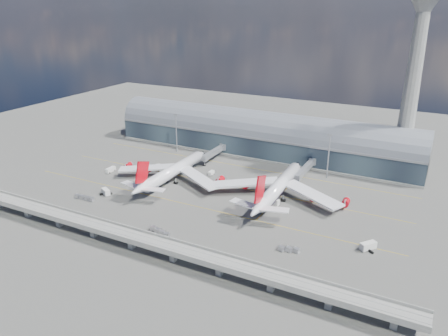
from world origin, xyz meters
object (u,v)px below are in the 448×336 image
at_px(control_tower, 412,83).
at_px(service_truck_4, 211,173).
at_px(airliner_left, 172,172).
at_px(service_truck_1, 106,192).
at_px(cargo_train_1, 160,232).
at_px(airliner_right, 278,187).
at_px(cargo_train_2, 289,249).
at_px(service_truck_5, 159,168).
at_px(service_truck_3, 368,246).
at_px(floodlight_mast_right, 329,155).
at_px(floodlight_mast_left, 176,132).
at_px(service_truck_0, 111,170).
at_px(service_truck_2, 270,201).
at_px(cargo_train_0, 84,198).

height_order(control_tower, service_truck_4, control_tower).
bearing_deg(service_truck_4, airliner_left, -127.29).
xyz_separation_m(service_truck_1, cargo_train_1, (48.01, -20.47, -0.64)).
height_order(airliner_right, cargo_train_1, airliner_right).
bearing_deg(cargo_train_2, airliner_left, 78.64).
xyz_separation_m(control_tower, service_truck_5, (-125.93, -60.76, -50.14)).
xyz_separation_m(service_truck_3, cargo_train_1, (-81.40, -27.82, -0.68)).
xyz_separation_m(control_tower, floodlight_mast_right, (-35.00, -28.00, -38.00)).
bearing_deg(floodlight_mast_left, airliner_left, -59.79).
bearing_deg(airliner_right, service_truck_0, -176.27).
xyz_separation_m(control_tower, service_truck_1, (-129.70, -102.74, -49.99)).
bearing_deg(service_truck_0, service_truck_4, 23.02).
relative_size(service_truck_2, service_truck_4, 2.11).
bearing_deg(service_truck_4, service_truck_5, -167.45).
xyz_separation_m(airliner_right, cargo_train_0, (-85.55, -46.11, -4.99)).
bearing_deg(cargo_train_1, service_truck_2, -47.70).
bearing_deg(control_tower, cargo_train_1, -123.55).
relative_size(service_truck_0, cargo_train_1, 0.58).
relative_size(control_tower, service_truck_0, 15.34).
distance_m(service_truck_4, cargo_train_0, 70.82).
relative_size(service_truck_4, service_truck_5, 0.69).
height_order(floodlight_mast_right, cargo_train_2, floodlight_mast_right).
distance_m(service_truck_0, cargo_train_2, 126.14).
bearing_deg(floodlight_mast_left, service_truck_1, -85.94).
distance_m(floodlight_mast_left, cargo_train_2, 136.36).
height_order(airliner_left, airliner_right, airliner_right).
distance_m(control_tower, service_truck_2, 102.76).
relative_size(service_truck_3, cargo_train_2, 0.79).
xyz_separation_m(floodlight_mast_right, service_truck_2, (-15.54, -46.23, -11.94)).
relative_size(service_truck_0, service_truck_3, 0.97).
bearing_deg(airliner_left, service_truck_0, -174.64).
distance_m(service_truck_3, cargo_train_1, 86.02).
relative_size(floodlight_mast_right, service_truck_3, 3.70).
distance_m(control_tower, cargo_train_2, 125.50).
distance_m(control_tower, cargo_train_0, 182.84).
xyz_separation_m(service_truck_1, service_truck_3, (129.41, 7.35, 0.04)).
xyz_separation_m(airliner_right, service_truck_1, (-80.03, -36.68, -4.36)).
xyz_separation_m(service_truck_5, cargo_train_2, (98.06, -50.64, -0.48)).
bearing_deg(service_truck_3, floodlight_mast_left, -168.17).
relative_size(control_tower, cargo_train_2, 11.65).
bearing_deg(service_truck_4, cargo_train_0, -124.46).
bearing_deg(service_truck_0, cargo_train_2, -15.60).
relative_size(airliner_left, cargo_train_2, 7.93).
bearing_deg(service_truck_4, service_truck_0, -156.96).
bearing_deg(airliner_right, cargo_train_2, -66.73).
relative_size(floodlight_mast_right, airliner_left, 0.37).
height_order(control_tower, airliner_right, control_tower).
distance_m(floodlight_mast_left, service_truck_5, 36.10).
bearing_deg(floodlight_mast_left, service_truck_4, -32.92).
relative_size(service_truck_2, service_truck_3, 1.32).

